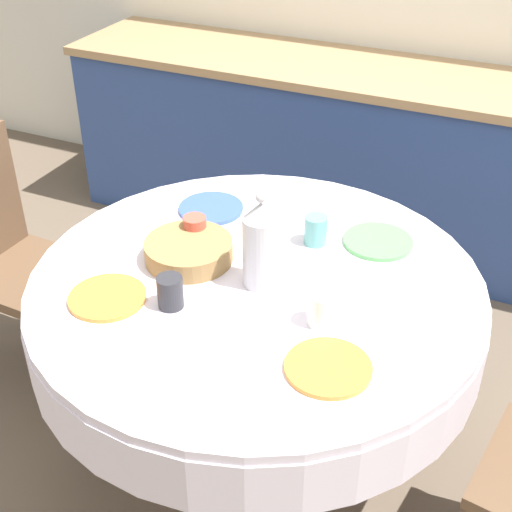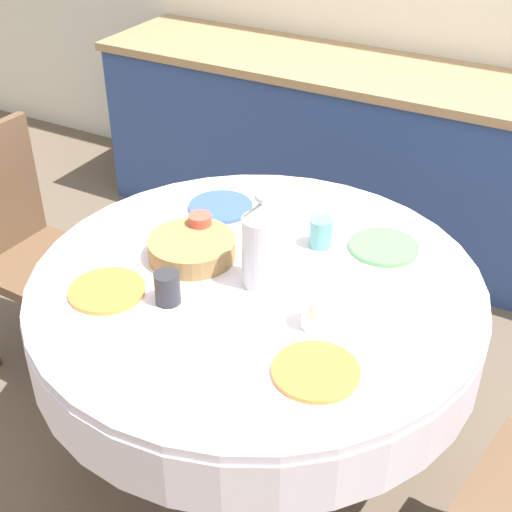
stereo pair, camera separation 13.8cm
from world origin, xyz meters
name	(u,v)px [view 1 (the left image)]	position (x,y,z in m)	size (l,w,h in m)	color
ground_plane	(256,448)	(0.00, 0.00, 0.00)	(12.00, 12.00, 0.00)	brown
kitchen_counter	(389,161)	(0.00, 1.54, 0.44)	(3.24, 0.64, 0.88)	#2D4784
dining_table	(256,311)	(0.00, 0.00, 0.62)	(1.37, 1.37, 0.74)	brown
chair_right	(8,251)	(-1.03, 0.04, 0.53)	(0.42, 0.42, 0.96)	brown
plate_near_left	(107,297)	(-0.34, -0.27, 0.74)	(0.22, 0.22, 0.01)	orange
cup_near_left	(170,292)	(-0.16, -0.22, 0.79)	(0.07, 0.07, 0.10)	#28282D
plate_near_right	(328,368)	(0.33, -0.29, 0.74)	(0.22, 0.22, 0.01)	orange
cup_near_right	(321,309)	(0.25, -0.12, 0.79)	(0.07, 0.07, 0.10)	white
plate_far_left	(211,208)	(-0.31, 0.31, 0.74)	(0.22, 0.22, 0.01)	#3856AD
cup_far_left	(195,231)	(-0.26, 0.10, 0.79)	(0.07, 0.07, 0.10)	#CC4C3D
plate_far_right	(378,241)	(0.27, 0.34, 0.74)	(0.22, 0.22, 0.01)	#5BA85B
cup_far_right	(316,230)	(0.09, 0.26, 0.79)	(0.07, 0.07, 0.10)	#5BA39E
coffee_carafe	(261,245)	(0.02, -0.02, 0.87)	(0.11, 0.11, 0.30)	#B2B2B7
bread_basket	(189,251)	(-0.23, 0.01, 0.77)	(0.27, 0.27, 0.06)	olive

